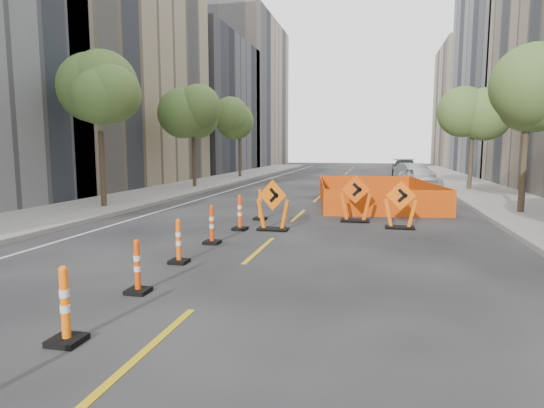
% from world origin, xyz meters
% --- Properties ---
extents(ground_plane, '(140.00, 140.00, 0.00)m').
position_xyz_m(ground_plane, '(0.00, 0.00, 0.00)').
color(ground_plane, black).
extents(sidewalk_left, '(4.00, 90.00, 0.15)m').
position_xyz_m(sidewalk_left, '(-9.00, 12.00, 0.07)').
color(sidewalk_left, gray).
rests_on(sidewalk_left, ground).
extents(sidewalk_right, '(4.00, 90.00, 0.15)m').
position_xyz_m(sidewalk_right, '(9.00, 12.00, 0.07)').
color(sidewalk_right, gray).
rests_on(sidewalk_right, ground).
extents(bld_left_d, '(12.00, 16.00, 14.00)m').
position_xyz_m(bld_left_d, '(-17.00, 39.20, 7.00)').
color(bld_left_d, '#4C4C51').
rests_on(bld_left_d, ground).
extents(bld_left_e, '(12.00, 20.00, 20.00)m').
position_xyz_m(bld_left_e, '(-17.00, 55.60, 10.00)').
color(bld_left_e, gray).
rests_on(bld_left_e, ground).
extents(bld_right_d, '(12.00, 18.00, 20.00)m').
position_xyz_m(bld_right_d, '(17.00, 40.20, 10.00)').
color(bld_right_d, gray).
rests_on(bld_right_d, ground).
extents(bld_right_e, '(12.00, 14.00, 16.00)m').
position_xyz_m(bld_right_e, '(17.00, 58.60, 8.00)').
color(bld_right_e, tan).
rests_on(bld_right_e, ground).
extents(tree_l_b, '(2.80, 2.80, 5.95)m').
position_xyz_m(tree_l_b, '(-8.40, 10.00, 4.53)').
color(tree_l_b, '#382B1E').
rests_on(tree_l_b, ground).
extents(tree_l_c, '(2.80, 2.80, 5.95)m').
position_xyz_m(tree_l_c, '(-8.40, 20.00, 4.53)').
color(tree_l_c, '#382B1E').
rests_on(tree_l_c, ground).
extents(tree_l_d, '(2.80, 2.80, 5.95)m').
position_xyz_m(tree_l_d, '(-8.40, 30.00, 4.53)').
color(tree_l_d, '#382B1E').
rests_on(tree_l_d, ground).
extents(tree_r_b, '(2.80, 2.80, 5.95)m').
position_xyz_m(tree_r_b, '(8.40, 12.00, 4.53)').
color(tree_r_b, '#382B1E').
rests_on(tree_r_b, ground).
extents(tree_r_c, '(2.80, 2.80, 5.95)m').
position_xyz_m(tree_r_c, '(8.40, 22.00, 4.53)').
color(tree_r_c, '#382B1E').
rests_on(tree_r_c, ground).
extents(channelizer_1, '(0.43, 0.43, 1.08)m').
position_xyz_m(channelizer_1, '(-1.15, -2.05, 0.54)').
color(channelizer_1, '#FF680A').
rests_on(channelizer_1, ground).
extents(channelizer_2, '(0.39, 0.39, 1.00)m').
position_xyz_m(channelizer_2, '(-1.30, 0.11, 0.50)').
color(channelizer_2, '#DC4009').
rests_on(channelizer_2, ground).
extents(channelizer_3, '(0.41, 0.41, 1.03)m').
position_xyz_m(channelizer_3, '(-1.47, 2.27, 0.51)').
color(channelizer_3, '#FC570A').
rests_on(channelizer_3, ground).
extents(channelizer_4, '(0.42, 0.42, 1.08)m').
position_xyz_m(channelizer_4, '(-1.47, 4.43, 0.54)').
color(channelizer_4, red).
rests_on(channelizer_4, ground).
extents(channelizer_5, '(0.45, 0.45, 1.14)m').
position_xyz_m(channelizer_5, '(-1.32, 6.58, 0.57)').
color(channelizer_5, '#EA3C09').
rests_on(channelizer_5, ground).
extents(channelizer_6, '(0.44, 0.44, 1.12)m').
position_xyz_m(channelizer_6, '(-1.21, 8.74, 0.56)').
color(channelizer_6, '#FB610A').
rests_on(channelizer_6, ground).
extents(chevron_sign_left, '(1.22, 0.93, 1.62)m').
position_xyz_m(chevron_sign_left, '(-0.28, 6.78, 0.81)').
color(chevron_sign_left, '#E96109').
rests_on(chevron_sign_left, ground).
extents(chevron_sign_center, '(1.16, 0.75, 1.66)m').
position_xyz_m(chevron_sign_center, '(2.20, 9.05, 0.83)').
color(chevron_sign_center, '#E84E09').
rests_on(chevron_sign_center, ground).
extents(chevron_sign_right, '(1.06, 0.66, 1.56)m').
position_xyz_m(chevron_sign_right, '(3.68, 8.00, 0.78)').
color(chevron_sign_right, '#FF630A').
rests_on(chevron_sign_right, ground).
extents(safety_fence, '(5.96, 8.89, 1.04)m').
position_xyz_m(safety_fence, '(2.84, 14.56, 0.52)').
color(safety_fence, '#DC530B').
rests_on(safety_fence, ground).
extents(parked_car_near, '(2.81, 4.47, 1.42)m').
position_xyz_m(parked_car_near, '(5.59, 22.80, 0.71)').
color(parked_car_near, silver).
rests_on(parked_car_near, ground).
extents(parked_car_mid, '(2.78, 4.67, 1.45)m').
position_xyz_m(parked_car_mid, '(5.62, 27.68, 0.73)').
color(parked_car_mid, gray).
rests_on(parked_car_mid, ground).
extents(parked_car_far, '(2.35, 5.48, 1.57)m').
position_xyz_m(parked_car_far, '(5.39, 34.76, 0.79)').
color(parked_car_far, black).
rests_on(parked_car_far, ground).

